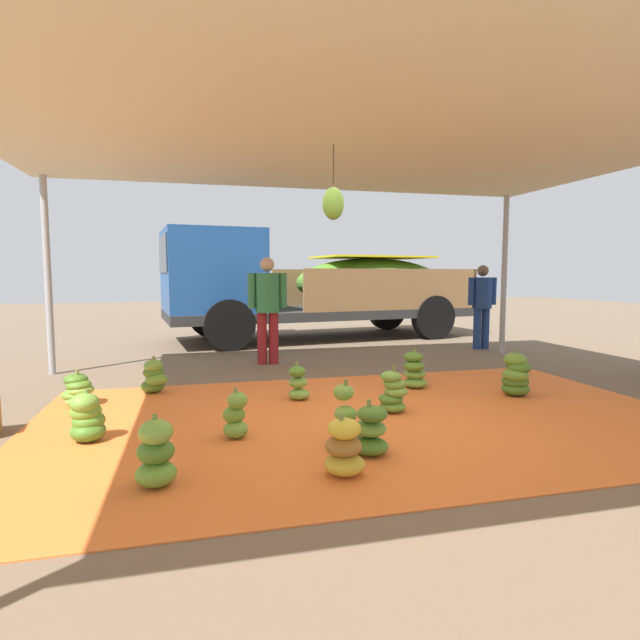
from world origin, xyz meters
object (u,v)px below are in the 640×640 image
(banana_bunch_5, at_px, (370,431))
(worker_1, at_px, (268,302))
(banana_bunch_11, at_px, (414,371))
(banana_bunch_8, at_px, (154,377))
(banana_bunch_0, at_px, (346,416))
(banana_bunch_1, at_px, (78,391))
(banana_bunch_7, at_px, (344,448))
(worker_0, at_px, (482,300))
(banana_bunch_9, at_px, (236,416))
(banana_bunch_6, at_px, (298,384))
(cargo_truck_main, at_px, (311,285))
(banana_bunch_10, at_px, (87,418))
(banana_bunch_4, at_px, (516,376))
(banana_bunch_2, at_px, (156,455))
(banana_bunch_3, at_px, (393,393))

(banana_bunch_5, height_order, worker_1, worker_1)
(banana_bunch_11, bearing_deg, banana_bunch_8, 170.57)
(banana_bunch_0, xyz_separation_m, banana_bunch_1, (-2.57, 1.90, -0.06))
(banana_bunch_5, xyz_separation_m, banana_bunch_7, (-0.34, -0.36, 0.01))
(worker_0, height_order, worker_1, worker_1)
(banana_bunch_9, bearing_deg, worker_0, 39.76)
(banana_bunch_8, bearing_deg, banana_bunch_6, -24.56)
(banana_bunch_8, xyz_separation_m, cargo_truck_main, (3.11, 4.68, 1.02))
(banana_bunch_9, bearing_deg, banana_bunch_10, 169.53)
(banana_bunch_1, xyz_separation_m, banana_bunch_4, (5.07, -0.80, 0.08))
(banana_bunch_6, bearing_deg, cargo_truck_main, 75.29)
(banana_bunch_6, bearing_deg, worker_1, 90.06)
(banana_bunch_2, xyz_separation_m, worker_0, (5.80, 5.21, 0.74))
(banana_bunch_4, xyz_separation_m, worker_1, (-2.61, 2.95, 0.77))
(banana_bunch_1, distance_m, banana_bunch_9, 2.25)
(banana_bunch_2, height_order, cargo_truck_main, cargo_truck_main)
(banana_bunch_0, bearing_deg, banana_bunch_4, 23.75)
(banana_bunch_2, relative_size, banana_bunch_4, 0.90)
(banana_bunch_7, bearing_deg, banana_bunch_4, 33.14)
(banana_bunch_9, distance_m, worker_1, 3.88)
(banana_bunch_4, bearing_deg, banana_bunch_9, -167.71)
(banana_bunch_7, bearing_deg, banana_bunch_2, 174.71)
(banana_bunch_4, height_order, banana_bunch_5, banana_bunch_4)
(banana_bunch_7, height_order, cargo_truck_main, cargo_truck_main)
(banana_bunch_4, relative_size, banana_bunch_8, 1.23)
(banana_bunch_5, relative_size, worker_0, 0.27)
(worker_0, bearing_deg, banana_bunch_5, -129.67)
(banana_bunch_3, bearing_deg, banana_bunch_10, -175.92)
(banana_bunch_0, bearing_deg, worker_1, 91.56)
(banana_bunch_8, bearing_deg, banana_bunch_1, -150.65)
(banana_bunch_3, height_order, banana_bunch_9, banana_bunch_3)
(banana_bunch_10, bearing_deg, banana_bunch_7, -32.33)
(banana_bunch_11, xyz_separation_m, worker_0, (2.75, 2.86, 0.74))
(banana_bunch_3, height_order, worker_0, worker_0)
(banana_bunch_3, relative_size, worker_1, 0.29)
(banana_bunch_3, relative_size, banana_bunch_4, 0.89)
(banana_bunch_2, xyz_separation_m, banana_bunch_10, (-0.66, 1.14, -0.01))
(banana_bunch_2, bearing_deg, banana_bunch_10, 120.16)
(banana_bunch_4, distance_m, worker_0, 4.02)
(banana_bunch_3, height_order, banana_bunch_11, banana_bunch_11)
(banana_bunch_8, xyz_separation_m, banana_bunch_10, (-0.44, -1.75, 0.01))
(banana_bunch_9, distance_m, banana_bunch_11, 2.82)
(banana_bunch_9, height_order, cargo_truck_main, cargo_truck_main)
(banana_bunch_11, relative_size, cargo_truck_main, 0.07)
(banana_bunch_2, distance_m, banana_bunch_6, 2.58)
(banana_bunch_6, bearing_deg, banana_bunch_4, -10.30)
(worker_0, bearing_deg, worker_1, -172.11)
(worker_0, relative_size, worker_1, 0.94)
(banana_bunch_0, relative_size, banana_bunch_6, 1.23)
(banana_bunch_0, relative_size, banana_bunch_10, 1.19)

